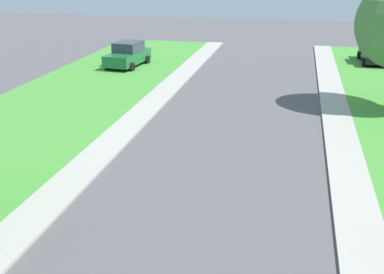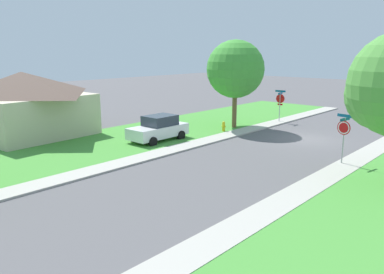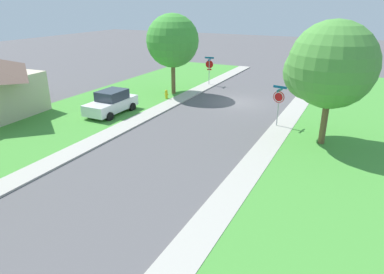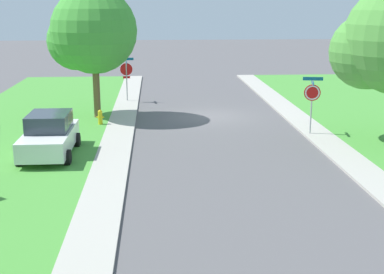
# 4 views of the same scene
# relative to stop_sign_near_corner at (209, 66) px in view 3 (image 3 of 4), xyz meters

# --- Properties ---
(ground_plane) EXTENTS (120.00, 120.00, 0.00)m
(ground_plane) POSITION_rel_stop_sign_near_corner_xyz_m (-4.70, 4.74, -1.88)
(ground_plane) COLOR #565456
(sidewalk_east) EXTENTS (1.40, 56.00, 0.10)m
(sidewalk_east) POSITION_rel_stop_sign_near_corner_xyz_m (-0.00, 16.74, -1.83)
(sidewalk_east) COLOR #ADA89E
(sidewalk_east) RESTS_ON ground
(lawn_east) EXTENTS (8.00, 56.00, 0.08)m
(lawn_east) POSITION_rel_stop_sign_near_corner_xyz_m (4.70, 16.74, -1.84)
(lawn_east) COLOR #479338
(lawn_east) RESTS_ON ground
(sidewalk_west) EXTENTS (1.40, 56.00, 0.10)m
(sidewalk_west) POSITION_rel_stop_sign_near_corner_xyz_m (-9.40, 16.74, -1.83)
(sidewalk_west) COLOR #ADA89E
(sidewalk_west) RESTS_ON ground
(lawn_west) EXTENTS (8.00, 56.00, 0.08)m
(lawn_west) POSITION_rel_stop_sign_near_corner_xyz_m (-14.10, 16.74, -1.84)
(lawn_west) COLOR #479338
(lawn_west) RESTS_ON ground
(stop_sign_near_corner) EXTENTS (0.92, 0.92, 2.77)m
(stop_sign_near_corner) POSITION_rel_stop_sign_near_corner_xyz_m (0.00, 0.00, 0.00)
(stop_sign_near_corner) COLOR #9E9EA3
(stop_sign_near_corner) RESTS_ON ground
(stop_sign_far_corner) EXTENTS (0.91, 0.91, 2.77)m
(stop_sign_far_corner) POSITION_rel_stop_sign_near_corner_xyz_m (-9.02, 9.31, 0.01)
(stop_sign_far_corner) COLOR #9E9EA3
(stop_sign_far_corner) RESTS_ON ground
(car_white_far_down_street) EXTENTS (2.05, 4.30, 1.76)m
(car_white_far_down_street) POSITION_rel_stop_sign_near_corner_xyz_m (2.55, 11.94, -1.00)
(car_white_far_down_street) COLOR white
(car_white_far_down_street) RESTS_ON ground
(tree_sidewalk_near) EXTENTS (4.83, 4.49, 6.92)m
(tree_sidewalk_near) POSITION_rel_stop_sign_near_corner_xyz_m (1.62, 4.60, 2.64)
(tree_sidewalk_near) COLOR brown
(tree_sidewalk_near) RESTS_ON ground
(tree_sidewalk_mid) EXTENTS (5.09, 4.73, 6.99)m
(tree_sidewalk_mid) POSITION_rel_stop_sign_near_corner_xyz_m (-11.82, 10.97, 2.59)
(tree_sidewalk_mid) COLOR brown
(tree_sidewalk_mid) RESTS_ON ground
(fire_hydrant) EXTENTS (0.38, 0.22, 0.83)m
(fire_hydrant) POSITION_rel_stop_sign_near_corner_xyz_m (1.04, 6.59, -1.44)
(fire_hydrant) COLOR gold
(fire_hydrant) RESTS_ON ground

